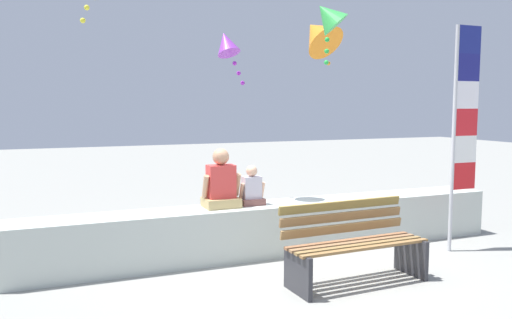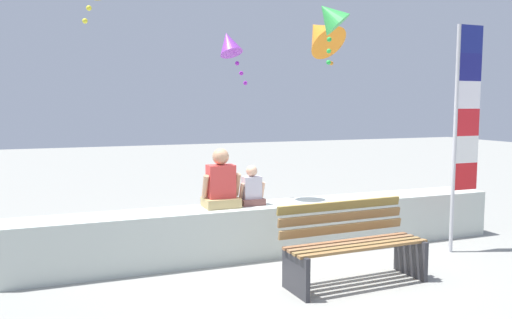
% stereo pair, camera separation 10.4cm
% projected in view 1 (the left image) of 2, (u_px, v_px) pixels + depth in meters
% --- Properties ---
extents(ground_plane, '(40.00, 40.00, 0.00)m').
position_uv_depth(ground_plane, '(301.00, 270.00, 6.27)').
color(ground_plane, gray).
extents(seawall_ledge, '(6.70, 0.62, 0.67)m').
position_uv_depth(seawall_ledge, '(274.00, 228.00, 6.97)').
color(seawall_ledge, '#B8C1B7').
rests_on(seawall_ledge, ground).
extents(park_bench, '(1.65, 0.68, 0.88)m').
position_uv_depth(park_bench, '(353.00, 245.00, 5.81)').
color(park_bench, olive).
rests_on(park_bench, ground).
extents(person_adult, '(0.49, 0.36, 0.76)m').
position_uv_depth(person_adult, '(221.00, 184.00, 6.66)').
color(person_adult, tan).
rests_on(person_adult, seawall_ledge).
extents(person_child, '(0.34, 0.25, 0.52)m').
position_uv_depth(person_child, '(252.00, 189.00, 6.83)').
color(person_child, brown).
rests_on(person_child, seawall_ledge).
extents(flag_banner, '(0.42, 0.05, 3.02)m').
position_uv_depth(flag_banner, '(462.00, 120.00, 6.94)').
color(flag_banner, '#B7B7BC').
rests_on(flag_banner, ground).
extents(kite_purple, '(0.71, 0.67, 1.04)m').
position_uv_depth(kite_purple, '(227.00, 44.00, 9.59)').
color(kite_purple, purple).
extents(kite_orange, '(0.99, 1.12, 1.06)m').
position_uv_depth(kite_orange, '(318.00, 34.00, 9.90)').
color(kite_orange, orange).
extents(kite_green, '(0.80, 0.76, 1.08)m').
position_uv_depth(kite_green, '(328.00, 16.00, 8.43)').
color(kite_green, green).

